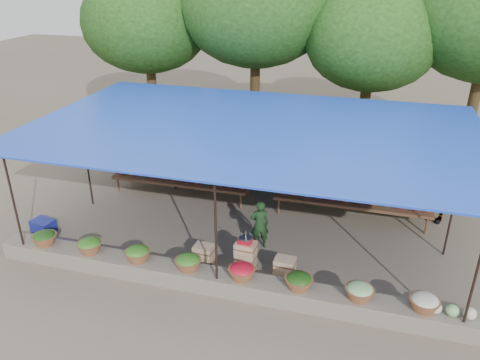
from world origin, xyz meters
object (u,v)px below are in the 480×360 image
(vendor_seated, at_px, (260,224))
(blue_crate_back, at_px, (43,226))
(weighing_scale, at_px, (246,240))
(crate_counter, at_px, (244,260))
(blue_crate_front, at_px, (58,249))

(vendor_seated, relative_size, blue_crate_back, 2.24)
(weighing_scale, distance_m, vendor_seated, 1.10)
(crate_counter, relative_size, blue_crate_back, 4.19)
(weighing_scale, height_order, vendor_seated, vendor_seated)
(weighing_scale, relative_size, blue_crate_front, 0.56)
(vendor_seated, xyz_separation_m, blue_crate_back, (-5.60, -0.85, -0.46))
(crate_counter, xyz_separation_m, blue_crate_front, (-4.47, -0.61, -0.14))
(weighing_scale, distance_m, blue_crate_front, 4.59)
(weighing_scale, distance_m, blue_crate_back, 5.59)
(blue_crate_front, bearing_deg, crate_counter, 5.90)
(crate_counter, height_order, blue_crate_back, crate_counter)
(crate_counter, height_order, blue_crate_front, crate_counter)
(weighing_scale, bearing_deg, crate_counter, 180.00)
(blue_crate_front, bearing_deg, weighing_scale, 5.84)
(weighing_scale, xyz_separation_m, vendor_seated, (0.05, 1.08, -0.21))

